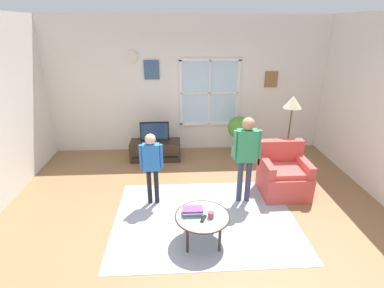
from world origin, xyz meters
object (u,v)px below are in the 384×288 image
(coffee_table, at_px, (202,217))
(person_blue_shirt, at_px, (151,161))
(tv_stand, at_px, (156,150))
(remote_near_books, at_px, (204,219))
(person_green_shirt, at_px, (246,151))
(armchair, at_px, (283,175))
(book_stack, at_px, (193,211))
(cup, at_px, (211,215))
(floor_lamp, at_px, (292,110))
(television, at_px, (155,131))
(potted_plant_by_window, at_px, (239,131))

(coffee_table, xyz_separation_m, person_blue_shirt, (-0.71, 0.96, 0.37))
(coffee_table, bearing_deg, tv_stand, 106.22)
(remote_near_books, bearing_deg, person_green_shirt, 53.62)
(armchair, relative_size, coffee_table, 1.20)
(book_stack, height_order, cup, cup)
(coffee_table, distance_m, person_green_shirt, 1.32)
(tv_stand, relative_size, floor_lamp, 0.68)
(tv_stand, bearing_deg, book_stack, -76.00)
(armchair, relative_size, book_stack, 3.22)
(television, relative_size, coffee_table, 0.83)
(armchair, bearing_deg, coffee_table, -141.91)
(person_blue_shirt, bearing_deg, floor_lamp, 18.23)
(person_green_shirt, bearing_deg, coffee_table, -128.93)
(armchair, height_order, cup, armchair)
(person_blue_shirt, relative_size, potted_plant_by_window, 1.31)
(person_green_shirt, bearing_deg, cup, -123.40)
(tv_stand, relative_size, potted_plant_by_window, 1.16)
(remote_near_books, bearing_deg, armchair, 40.10)
(book_stack, bearing_deg, cup, -24.23)
(coffee_table, xyz_separation_m, book_stack, (-0.12, 0.05, 0.07))
(tv_stand, distance_m, cup, 2.85)
(television, xyz_separation_m, person_green_shirt, (1.53, -1.71, 0.26))
(television, xyz_separation_m, remote_near_books, (0.78, -2.73, -0.22))
(television, bearing_deg, potted_plant_by_window, 1.33)
(cup, xyz_separation_m, floor_lamp, (1.63, 1.81, 0.85))
(armchair, xyz_separation_m, book_stack, (-1.62, -1.12, 0.12))
(television, xyz_separation_m, cup, (0.88, -2.70, -0.19))
(person_green_shirt, height_order, potted_plant_by_window, person_green_shirt)
(person_blue_shirt, bearing_deg, coffee_table, -53.45)
(coffee_table, relative_size, person_blue_shirt, 0.61)
(potted_plant_by_window, bearing_deg, tv_stand, -178.76)
(person_blue_shirt, distance_m, floor_lamp, 2.63)
(person_blue_shirt, height_order, floor_lamp, floor_lamp)
(cup, bearing_deg, tv_stand, 107.96)
(remote_near_books, height_order, floor_lamp, floor_lamp)
(person_blue_shirt, xyz_separation_m, potted_plant_by_window, (1.73, 1.73, -0.15))
(tv_stand, distance_m, television, 0.43)
(tv_stand, height_order, television, television)
(tv_stand, height_order, book_stack, book_stack)
(armchair, xyz_separation_m, coffee_table, (-1.49, -1.17, 0.05))
(book_stack, height_order, remote_near_books, book_stack)
(tv_stand, distance_m, person_green_shirt, 2.40)
(tv_stand, bearing_deg, potted_plant_by_window, 1.24)
(book_stack, bearing_deg, floor_lamp, 42.61)
(armchair, height_order, book_stack, armchair)
(potted_plant_by_window, bearing_deg, floor_lamp, -52.38)
(remote_near_books, relative_size, person_blue_shirt, 0.12)
(tv_stand, distance_m, floor_lamp, 2.88)
(armchair, distance_m, book_stack, 1.97)
(cup, distance_m, remote_near_books, 0.11)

